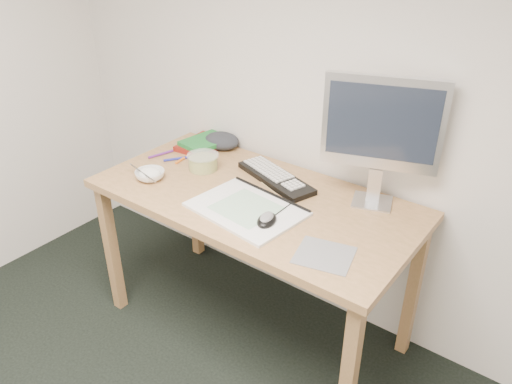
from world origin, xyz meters
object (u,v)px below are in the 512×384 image
at_px(desk, 254,212).
at_px(monitor, 382,127).
at_px(sketchpad, 246,209).
at_px(keyboard, 276,178).
at_px(rice_bowl, 150,175).

bearing_deg(desk, monitor, 29.93).
xyz_separation_m(desk, sketchpad, (0.05, -0.12, 0.09)).
relative_size(desk, monitor, 2.62).
relative_size(sketchpad, keyboard, 1.04).
bearing_deg(keyboard, desk, -70.60).
height_order(desk, rice_bowl, rice_bowl).
relative_size(sketchpad, monitor, 0.82).
relative_size(sketchpad, rice_bowl, 3.30).
xyz_separation_m(sketchpad, keyboard, (-0.05, 0.28, 0.01)).
height_order(keyboard, monitor, monitor).
bearing_deg(keyboard, rice_bowl, -125.50).
xyz_separation_m(keyboard, rice_bowl, (-0.46, -0.33, 0.01)).
bearing_deg(sketchpad, keyboard, 107.64).
bearing_deg(keyboard, monitor, 29.09).
height_order(desk, monitor, monitor).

